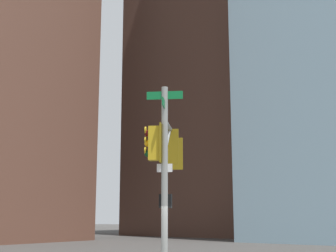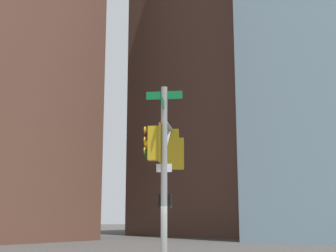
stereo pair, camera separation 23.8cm
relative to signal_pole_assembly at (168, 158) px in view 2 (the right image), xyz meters
The scene contains 2 objects.
signal_pole_assembly is the anchor object (origin of this frame).
building_brick_midblock 48.39m from the signal_pole_assembly, 117.92° to the left, with size 20.27×14.89×46.62m, color #4C3328.
Camera 2 is at (8.28, -10.96, 2.19)m, focal length 50.26 mm.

